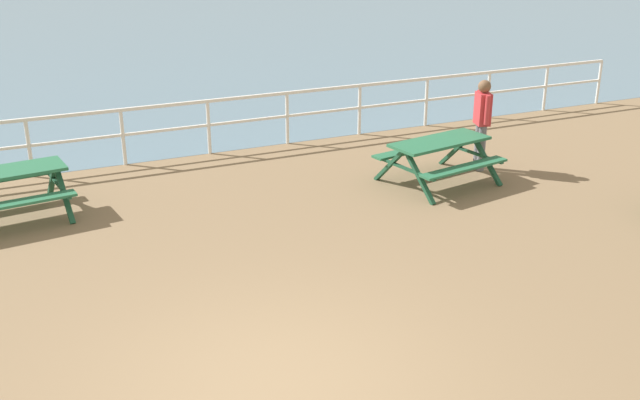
{
  "coord_description": "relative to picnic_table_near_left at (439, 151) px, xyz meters",
  "views": [
    {
      "loc": [
        -2.23,
        -6.01,
        4.51
      ],
      "look_at": [
        1.71,
        2.68,
        0.8
      ],
      "focal_mm": 42.38,
      "sensor_mm": 36.0,
      "label": 1
    }
  ],
  "objects": [
    {
      "name": "ground_plane",
      "position": [
        -4.79,
        -4.48,
        -0.68
      ],
      "size": [
        30.0,
        24.0,
        0.2
      ],
      "primitive_type": "cube",
      "color": "#846B4C"
    },
    {
      "name": "visitor",
      "position": [
        1.09,
        0.32,
        0.36
      ],
      "size": [
        0.31,
        0.51,
        1.66
      ],
      "rotation": [
        0.0,
        0.0,
        2.86
      ],
      "color": "slate",
      "rests_on": "ground"
    },
    {
      "name": "seaward_railing",
      "position": [
        -4.79,
        3.27,
        0.15
      ],
      "size": [
        23.07,
        0.07,
        1.08
      ],
      "color": "white",
      "rests_on": "ground"
    },
    {
      "name": "picnic_table_near_right",
      "position": [
        -6.94,
        1.38,
        0.0
      ],
      "size": [
        1.97,
        1.73,
        0.8
      ],
      "rotation": [
        0.0,
        0.0,
        0.12
      ],
      "color": "#286B47",
      "rests_on": "ground"
    },
    {
      "name": "picnic_table_near_left",
      "position": [
        0.0,
        0.0,
        0.0
      ],
      "size": [
        2.04,
        1.81,
        0.8
      ],
      "rotation": [
        0.0,
        0.0,
        0.18
      ],
      "color": "#286B47",
      "rests_on": "ground"
    }
  ]
}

